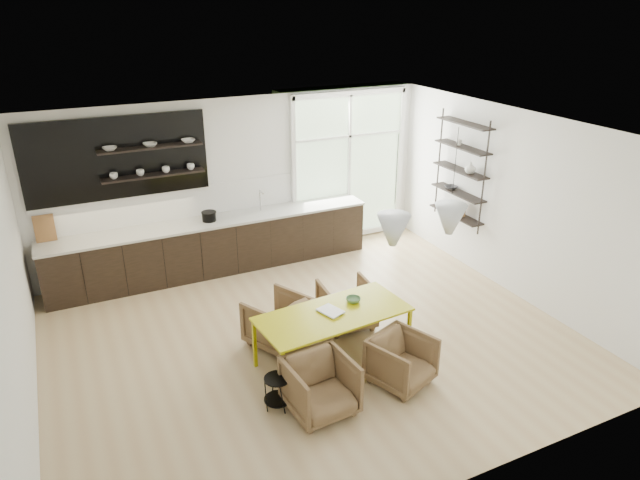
{
  "coord_description": "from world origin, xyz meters",
  "views": [
    {
      "loc": [
        -2.83,
        -6.22,
        4.42
      ],
      "look_at": [
        0.43,
        0.6,
        1.18
      ],
      "focal_mm": 32.0,
      "sensor_mm": 36.0,
      "label": 1
    }
  ],
  "objects_px": {
    "armchair_front_left": "(320,386)",
    "wire_stool": "(278,388)",
    "armchair_back_left": "(278,321)",
    "armchair_back_right": "(347,304)",
    "dining_table": "(333,316)",
    "armchair_front_right": "(402,361)"
  },
  "relations": [
    {
      "from": "armchair_back_left",
      "to": "armchair_front_left",
      "type": "relative_size",
      "value": 1.02
    },
    {
      "from": "armchair_back_left",
      "to": "wire_stool",
      "type": "height_order",
      "value": "armchair_back_left"
    },
    {
      "from": "dining_table",
      "to": "wire_stool",
      "type": "distance_m",
      "value": 1.21
    },
    {
      "from": "armchair_back_left",
      "to": "armchair_back_right",
      "type": "distance_m",
      "value": 1.07
    },
    {
      "from": "armchair_front_right",
      "to": "wire_stool",
      "type": "height_order",
      "value": "armchair_front_right"
    },
    {
      "from": "dining_table",
      "to": "armchair_back_left",
      "type": "bearing_deg",
      "value": 120.43
    },
    {
      "from": "armchair_back_right",
      "to": "wire_stool",
      "type": "distance_m",
      "value": 2.03
    },
    {
      "from": "armchair_back_right",
      "to": "armchair_front_left",
      "type": "bearing_deg",
      "value": 58.21
    },
    {
      "from": "armchair_back_left",
      "to": "armchair_front_right",
      "type": "height_order",
      "value": "armchair_back_left"
    },
    {
      "from": "dining_table",
      "to": "armchair_front_right",
      "type": "relative_size",
      "value": 2.9
    },
    {
      "from": "armchair_back_left",
      "to": "armchair_front_left",
      "type": "bearing_deg",
      "value": 60.29
    },
    {
      "from": "dining_table",
      "to": "armchair_back_left",
      "type": "relative_size",
      "value": 2.66
    },
    {
      "from": "armchair_back_right",
      "to": "armchair_front_left",
      "type": "relative_size",
      "value": 0.99
    },
    {
      "from": "wire_stool",
      "to": "armchair_back_left",
      "type": "bearing_deg",
      "value": 68.05
    },
    {
      "from": "armchair_back_right",
      "to": "armchair_front_right",
      "type": "height_order",
      "value": "armchair_back_right"
    },
    {
      "from": "armchair_back_right",
      "to": "dining_table",
      "type": "bearing_deg",
      "value": 56.12
    },
    {
      "from": "dining_table",
      "to": "armchair_front_left",
      "type": "distance_m",
      "value": 1.06
    },
    {
      "from": "armchair_back_right",
      "to": "wire_stool",
      "type": "relative_size",
      "value": 1.78
    },
    {
      "from": "armchair_front_right",
      "to": "armchair_back_left",
      "type": "bearing_deg",
      "value": 103.99
    },
    {
      "from": "armchair_back_left",
      "to": "armchair_back_right",
      "type": "xyz_separation_m",
      "value": [
        1.07,
        0.02,
        -0.01
      ]
    },
    {
      "from": "armchair_front_left",
      "to": "wire_stool",
      "type": "relative_size",
      "value": 1.8
    },
    {
      "from": "dining_table",
      "to": "armchair_back_left",
      "type": "xyz_separation_m",
      "value": [
        -0.49,
        0.69,
        -0.32
      ]
    }
  ]
}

